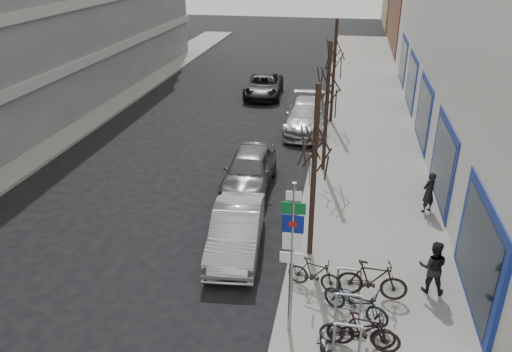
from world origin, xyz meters
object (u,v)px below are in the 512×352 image
at_px(meter_mid, 310,165).
at_px(meter_back, 320,121).
at_px(lane_car, 264,86).
at_px(highway_sign_pole, 292,252).
at_px(parked_car_back, 307,116).
at_px(parked_car_front, 236,231).
at_px(pedestrian_near, 429,192).
at_px(tree_mid, 329,77).
at_px(bike_rack, 348,304).
at_px(bike_mid_curb, 356,299).
at_px(meter_front, 294,239).
at_px(pedestrian_far, 433,267).
at_px(bike_far_curb, 358,327).
at_px(tree_far, 335,47).
at_px(bike_mid_inner, 315,274).
at_px(bike_near_right, 364,331).
at_px(tree_near, 316,133).
at_px(parked_car_mid, 249,170).
at_px(bike_far_inner, 372,279).

height_order(meter_mid, meter_back, same).
bearing_deg(lane_car, meter_back, -63.98).
bearing_deg(meter_back, highway_sign_pole, -88.98).
bearing_deg(parked_car_back, parked_car_front, -96.82).
relative_size(meter_mid, pedestrian_near, 0.83).
height_order(highway_sign_pole, tree_mid, tree_mid).
relative_size(bike_rack, pedestrian_near, 1.48).
relative_size(highway_sign_pole, bike_mid_curb, 2.30).
bearing_deg(meter_front, pedestrian_far, -10.98).
distance_m(meter_back, bike_far_curb, 14.37).
bearing_deg(pedestrian_near, tree_far, -107.91).
xyz_separation_m(highway_sign_pole, bike_rack, (1.40, 0.61, -1.80)).
bearing_deg(bike_mid_curb, parked_car_front, 81.26).
bearing_deg(bike_mid_inner, bike_near_right, -133.49).
xyz_separation_m(bike_rack, meter_mid, (-1.65, 7.90, 0.26)).
height_order(bike_far_curb, parked_car_back, parked_car_back).
bearing_deg(tree_mid, bike_rack, -82.72).
xyz_separation_m(tree_near, lane_car, (-4.50, 17.71, -3.44)).
distance_m(bike_far_curb, lane_car, 22.26).
bearing_deg(bike_far_curb, meter_back, 5.89).
bearing_deg(meter_back, parked_car_front, -100.07).
relative_size(meter_mid, bike_mid_curb, 0.70).
height_order(highway_sign_pole, bike_rack, highway_sign_pole).
relative_size(parked_car_mid, parked_car_back, 0.86).
distance_m(bike_near_right, lane_car, 22.36).
relative_size(bike_mid_inner, bike_far_inner, 0.82).
bearing_deg(tree_near, bike_far_inner, -45.48).
relative_size(bike_far_curb, parked_car_mid, 0.40).
distance_m(meter_front, bike_mid_curb, 2.88).
bearing_deg(lane_car, pedestrian_far, -70.67).
distance_m(meter_back, bike_near_right, 14.46).
height_order(tree_near, meter_mid, tree_near).
distance_m(bike_rack, tree_mid, 10.08).
bearing_deg(parked_car_back, pedestrian_far, -71.79).
xyz_separation_m(meter_front, bike_mid_curb, (1.84, -2.21, -0.21)).
distance_m(meter_front, bike_far_curb, 3.76).
height_order(tree_far, bike_far_curb, tree_far).
distance_m(tree_mid, bike_far_inner, 9.17).
height_order(bike_near_right, lane_car, lane_car).
distance_m(meter_front, parked_car_back, 12.22).
height_order(bike_mid_curb, parked_car_front, parked_car_front).
distance_m(tree_mid, bike_mid_inner, 8.92).
height_order(tree_far, pedestrian_near, tree_far).
height_order(highway_sign_pole, parked_car_front, highway_sign_pole).
distance_m(bike_near_right, pedestrian_near, 7.60).
relative_size(tree_near, pedestrian_far, 3.49).
relative_size(highway_sign_pole, tree_far, 0.76).
height_order(tree_near, pedestrian_near, tree_near).
height_order(highway_sign_pole, bike_near_right, highway_sign_pole).
bearing_deg(bike_near_right, parked_car_mid, 33.38).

